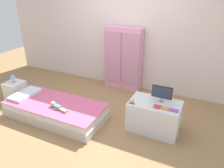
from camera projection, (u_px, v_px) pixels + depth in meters
ground_plane at (94, 118)px, 3.93m from camera, size 10.00×10.00×0.02m
back_wall at (127, 29)px, 4.65m from camera, size 6.40×0.05×2.70m
bed at (56, 110)px, 3.90m from camera, size 1.83×0.83×0.29m
pillow at (25, 94)px, 4.11m from camera, size 0.32×0.59×0.05m
doll at (56, 106)px, 3.68m from camera, size 0.39×0.15×0.10m
nightstand at (16, 91)px, 4.48m from camera, size 0.35×0.35×0.39m
table_lamp at (13, 77)px, 4.34m from camera, size 0.12×0.12×0.18m
wardrobe at (123, 59)px, 4.80m from camera, size 0.84×0.26×1.41m
tv_stand at (154, 116)px, 3.52m from camera, size 0.82×0.52×0.51m
tv_monitor at (162, 93)px, 3.39m from camera, size 0.33×0.10×0.27m
rocking_horse_toy at (132, 101)px, 3.36m from camera, size 0.09×0.04×0.11m
book_red at (157, 107)px, 3.29m from camera, size 0.11×0.10×0.01m
book_orange at (165, 108)px, 3.24m from camera, size 0.11×0.09×0.02m
book_purple at (174, 110)px, 3.19m from camera, size 0.13×0.09×0.01m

